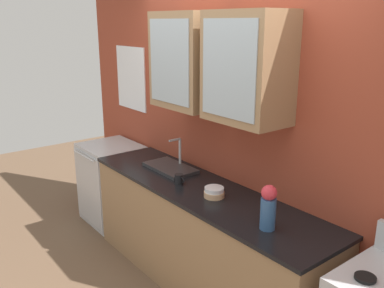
{
  "coord_description": "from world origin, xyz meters",
  "views": [
    {
      "loc": [
        2.43,
        -2.0,
        2.21
      ],
      "look_at": [
        -0.12,
        0.0,
        1.25
      ],
      "focal_mm": 38.93,
      "sensor_mm": 36.0,
      "label": 1
    }
  ],
  "objects_px": {
    "bowl_stack": "(214,192)",
    "vase": "(268,207)",
    "sink_faucet": "(171,167)",
    "dishwasher": "(112,183)",
    "cup_near_sink": "(179,179)"
  },
  "relations": [
    {
      "from": "vase",
      "to": "dishwasher",
      "type": "bearing_deg",
      "value": 177.92
    },
    {
      "from": "vase",
      "to": "dishwasher",
      "type": "relative_size",
      "value": 0.34
    },
    {
      "from": "sink_faucet",
      "to": "vase",
      "type": "bearing_deg",
      "value": -7.11
    },
    {
      "from": "sink_faucet",
      "to": "cup_near_sink",
      "type": "relative_size",
      "value": 4.88
    },
    {
      "from": "sink_faucet",
      "to": "dishwasher",
      "type": "bearing_deg",
      "value": -175.62
    },
    {
      "from": "sink_faucet",
      "to": "bowl_stack",
      "type": "relative_size",
      "value": 3.21
    },
    {
      "from": "bowl_stack",
      "to": "dishwasher",
      "type": "xyz_separation_m",
      "value": [
        -1.77,
        0.02,
        -0.49
      ]
    },
    {
      "from": "dishwasher",
      "to": "vase",
      "type": "bearing_deg",
      "value": -2.08
    },
    {
      "from": "vase",
      "to": "cup_near_sink",
      "type": "xyz_separation_m",
      "value": [
        -0.99,
        0.01,
        -0.11
      ]
    },
    {
      "from": "bowl_stack",
      "to": "cup_near_sink",
      "type": "height_order",
      "value": "cup_near_sink"
    },
    {
      "from": "sink_faucet",
      "to": "cup_near_sink",
      "type": "height_order",
      "value": "sink_faucet"
    },
    {
      "from": "cup_near_sink",
      "to": "dishwasher",
      "type": "relative_size",
      "value": 0.12
    },
    {
      "from": "vase",
      "to": "dishwasher",
      "type": "distance_m",
      "value": 2.45
    },
    {
      "from": "bowl_stack",
      "to": "vase",
      "type": "xyz_separation_m",
      "value": [
        0.61,
        -0.07,
        0.12
      ]
    },
    {
      "from": "sink_faucet",
      "to": "bowl_stack",
      "type": "height_order",
      "value": "sink_faucet"
    }
  ]
}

